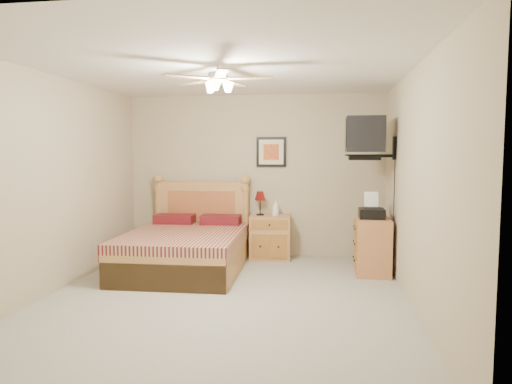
% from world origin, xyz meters
% --- Properties ---
extents(floor, '(4.50, 4.50, 0.00)m').
position_xyz_m(floor, '(0.00, 0.00, 0.00)').
color(floor, '#9B978C').
rests_on(floor, ground).
extents(ceiling, '(4.00, 4.50, 0.04)m').
position_xyz_m(ceiling, '(0.00, 0.00, 2.50)').
color(ceiling, white).
rests_on(ceiling, ground).
extents(wall_back, '(4.00, 0.04, 2.50)m').
position_xyz_m(wall_back, '(0.00, 2.25, 1.25)').
color(wall_back, tan).
rests_on(wall_back, ground).
extents(wall_front, '(4.00, 0.04, 2.50)m').
position_xyz_m(wall_front, '(0.00, -2.25, 1.25)').
color(wall_front, tan).
rests_on(wall_front, ground).
extents(wall_left, '(0.04, 4.50, 2.50)m').
position_xyz_m(wall_left, '(-2.00, 0.00, 1.25)').
color(wall_left, tan).
rests_on(wall_left, ground).
extents(wall_right, '(0.04, 4.50, 2.50)m').
position_xyz_m(wall_right, '(2.00, 0.00, 1.25)').
color(wall_right, tan).
rests_on(wall_right, ground).
extents(bed, '(1.56, 2.02, 1.28)m').
position_xyz_m(bed, '(-0.79, 1.12, 0.64)').
color(bed, '#C08D41').
rests_on(bed, ground).
extents(nightstand, '(0.63, 0.49, 0.66)m').
position_xyz_m(nightstand, '(0.28, 2.00, 0.33)').
color(nightstand, '#BA774C').
rests_on(nightstand, ground).
extents(table_lamp, '(0.26, 0.26, 0.36)m').
position_xyz_m(table_lamp, '(0.12, 2.05, 0.84)').
color(table_lamp, '#550B09').
rests_on(table_lamp, nightstand).
extents(lotion_bottle, '(0.11, 0.11, 0.24)m').
position_xyz_m(lotion_bottle, '(0.36, 2.00, 0.78)').
color(lotion_bottle, white).
rests_on(lotion_bottle, nightstand).
extents(framed_picture, '(0.46, 0.04, 0.46)m').
position_xyz_m(framed_picture, '(0.27, 2.23, 1.62)').
color(framed_picture, black).
rests_on(framed_picture, wall_back).
extents(dresser, '(0.44, 0.63, 0.75)m').
position_xyz_m(dresser, '(1.73, 1.34, 0.37)').
color(dresser, '#A46C3E').
rests_on(dresser, ground).
extents(fax_machine, '(0.33, 0.35, 0.34)m').
position_xyz_m(fax_machine, '(1.71, 1.32, 0.92)').
color(fax_machine, black).
rests_on(fax_machine, dresser).
extents(magazine_lower, '(0.20, 0.26, 0.02)m').
position_xyz_m(magazine_lower, '(1.68, 1.57, 0.76)').
color(magazine_lower, beige).
rests_on(magazine_lower, dresser).
extents(magazine_upper, '(0.24, 0.31, 0.02)m').
position_xyz_m(magazine_upper, '(1.69, 1.58, 0.78)').
color(magazine_upper, gray).
rests_on(magazine_upper, magazine_lower).
extents(wall_tv, '(0.56, 0.46, 0.58)m').
position_xyz_m(wall_tv, '(1.75, 1.34, 1.81)').
color(wall_tv, black).
rests_on(wall_tv, wall_right).
extents(ceiling_fan, '(1.14, 1.14, 0.28)m').
position_xyz_m(ceiling_fan, '(0.00, -0.20, 2.36)').
color(ceiling_fan, silver).
rests_on(ceiling_fan, ceiling).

